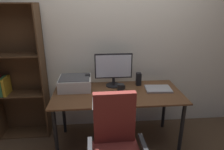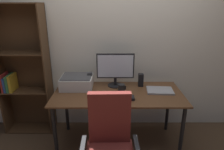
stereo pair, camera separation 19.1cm
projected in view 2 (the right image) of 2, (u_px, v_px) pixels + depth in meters
ground_plane at (117, 142)px, 2.71m from camera, size 12.00×12.00×0.00m
back_wall at (117, 40)px, 2.78m from camera, size 6.40×0.10×2.60m
desk at (117, 99)px, 2.49m from camera, size 1.58×0.73×0.74m
monitor at (115, 68)px, 2.59m from camera, size 0.49×0.20×0.44m
keyboard at (114, 98)px, 2.29m from camera, size 0.29×0.11×0.02m
mouse at (131, 98)px, 2.29m from camera, size 0.06×0.10×0.03m
coffee_mug at (121, 88)px, 2.49m from camera, size 0.10×0.08×0.09m
laptop at (159, 90)px, 2.50m from camera, size 0.33×0.25×0.02m
speaker_left at (89, 80)px, 2.64m from camera, size 0.06×0.07×0.17m
speaker_right at (140, 80)px, 2.64m from camera, size 0.06×0.07×0.17m
printer at (76, 82)px, 2.59m from camera, size 0.40×0.34×0.16m
paper_sheet at (100, 103)px, 2.21m from camera, size 0.21×0.30×0.00m
bookshelf at (23, 73)px, 2.75m from camera, size 0.67×0.28×1.79m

